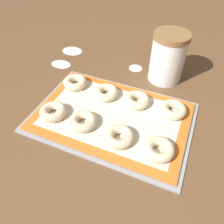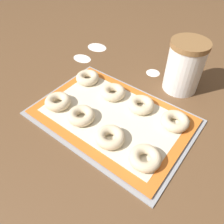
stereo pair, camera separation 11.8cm
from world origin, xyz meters
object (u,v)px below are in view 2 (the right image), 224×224
(bagel_back_far_left, at_px, (88,78))
(flour_canister, at_px, (185,66))
(bagel_front_mid_left, at_px, (81,116))
(bagel_back_mid_left, at_px, (113,92))
(bagel_front_mid_right, at_px, (110,137))
(bagel_back_far_right, at_px, (175,121))
(baking_tray, at_px, (112,117))
(bagel_front_far_right, at_px, (145,158))
(bagel_front_far_left, at_px, (58,102))
(bagel_back_mid_right, at_px, (141,105))

(bagel_back_far_left, relative_size, flour_canister, 0.47)
(bagel_front_mid_left, height_order, bagel_back_far_left, same)
(bagel_back_far_left, distance_m, bagel_back_mid_left, 0.12)
(flour_canister, bearing_deg, bagel_front_mid_right, -97.25)
(bagel_front_mid_right, bearing_deg, bagel_back_far_right, 55.03)
(baking_tray, bearing_deg, bagel_front_far_right, -25.23)
(bagel_front_mid_left, relative_size, bagel_front_far_right, 1.00)
(bagel_back_mid_left, bearing_deg, bagel_front_mid_left, -93.82)
(bagel_front_mid_right, distance_m, bagel_back_mid_left, 0.19)
(baking_tray, height_order, bagel_front_far_left, bagel_front_far_left)
(baking_tray, distance_m, bagel_front_mid_left, 0.09)
(baking_tray, xyz_separation_m, bagel_back_mid_right, (0.05, 0.08, 0.02))
(baking_tray, xyz_separation_m, bagel_front_far_right, (0.16, -0.08, 0.02))
(baking_tray, xyz_separation_m, bagel_back_far_left, (-0.17, 0.08, 0.02))
(bagel_front_far_left, bearing_deg, baking_tray, 22.42)
(bagel_front_mid_right, height_order, flour_canister, flour_canister)
(bagel_front_far_right, relative_size, flour_canister, 0.47)
(baking_tray, relative_size, bagel_back_mid_right, 5.83)
(bagel_front_far_right, height_order, bagel_back_mid_right, same)
(bagel_back_far_left, height_order, bagel_back_far_right, same)
(bagel_front_mid_right, relative_size, bagel_front_far_right, 1.00)
(bagel_back_far_right, distance_m, flour_canister, 0.20)
(baking_tray, xyz_separation_m, bagel_back_far_right, (0.17, 0.08, 0.02))
(baking_tray, bearing_deg, bagel_front_far_left, -157.58)
(bagel_back_far_left, bearing_deg, bagel_back_mid_left, -3.75)
(bagel_front_mid_left, xyz_separation_m, bagel_back_far_left, (-0.11, 0.15, 0.00))
(baking_tray, bearing_deg, bagel_front_mid_right, -55.25)
(baking_tray, xyz_separation_m, flour_canister, (0.10, 0.26, 0.08))
(baking_tray, bearing_deg, flour_canister, 69.56)
(bagel_back_mid_left, bearing_deg, baking_tray, -54.59)
(bagel_front_far_left, xyz_separation_m, bagel_front_mid_right, (0.22, -0.01, 0.00))
(bagel_front_far_left, distance_m, bagel_back_far_left, 0.15)
(bagel_back_mid_left, bearing_deg, bagel_back_far_right, 1.69)
(bagel_back_far_left, bearing_deg, flour_canister, 33.40)
(bagel_back_mid_right, relative_size, bagel_back_far_right, 1.00)
(bagel_front_mid_left, height_order, bagel_back_far_right, same)
(bagel_back_mid_left, height_order, bagel_back_far_right, same)
(bagel_back_far_left, distance_m, flour_canister, 0.33)
(bagel_front_far_right, distance_m, bagel_back_far_left, 0.37)
(bagel_back_far_left, bearing_deg, baking_tray, -25.50)
(bagel_front_mid_right, relative_size, bagel_back_mid_left, 1.00)
(bagel_back_far_left, bearing_deg, bagel_front_mid_right, -35.24)
(bagel_front_mid_left, height_order, bagel_back_mid_right, same)
(bagel_front_far_right, distance_m, bagel_back_mid_left, 0.27)
(baking_tray, height_order, bagel_back_mid_left, bagel_back_mid_left)
(bagel_front_mid_left, bearing_deg, bagel_back_far_left, 126.50)
(bagel_front_mid_left, xyz_separation_m, bagel_back_far_right, (0.23, 0.15, 0.00))
(bagel_back_far_left, height_order, flour_canister, flour_canister)
(bagel_back_far_right, bearing_deg, bagel_front_far_right, -91.09)
(bagel_back_mid_left, distance_m, bagel_back_mid_right, 0.11)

